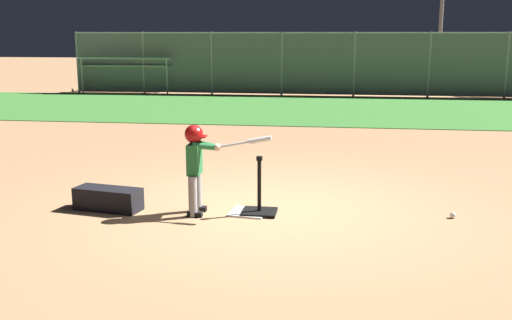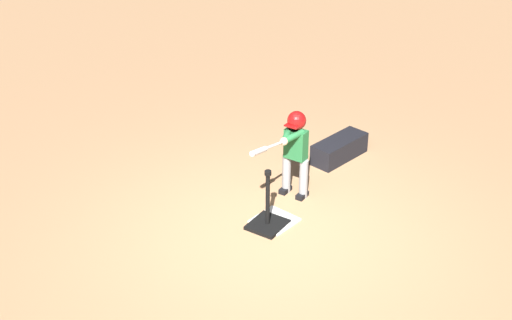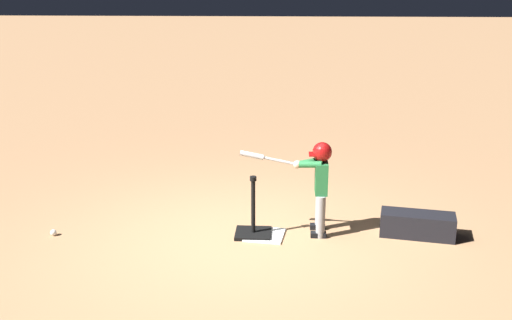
{
  "view_description": "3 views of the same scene",
  "coord_description": "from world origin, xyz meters",
  "px_view_note": "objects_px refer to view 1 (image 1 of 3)",
  "views": [
    {
      "loc": [
        0.78,
        -7.2,
        2.17
      ],
      "look_at": [
        -0.19,
        -0.25,
        0.68
      ],
      "focal_mm": 42.0,
      "sensor_mm": 36.0,
      "label": 1
    },
    {
      "loc": [
        5.54,
        3.41,
        4.52
      ],
      "look_at": [
        -0.16,
        -0.38,
        0.8
      ],
      "focal_mm": 50.0,
      "sensor_mm": 36.0,
      "label": 2
    },
    {
      "loc": [
        -0.55,
        6.21,
        2.85
      ],
      "look_at": [
        -0.18,
        -0.21,
        0.92
      ],
      "focal_mm": 42.0,
      "sensor_mm": 36.0,
      "label": 3
    }
  ],
  "objects_px": {
    "baseball": "(453,215)",
    "batting_tee": "(259,205)",
    "bleachers_left_center": "(315,77)",
    "equipment_bag": "(108,199)",
    "bleachers_right_center": "(134,74)",
    "batter_child": "(198,158)"
  },
  "relations": [
    {
      "from": "baseball",
      "to": "batting_tee",
      "type": "bearing_deg",
      "value": -176.41
    },
    {
      "from": "batting_tee",
      "to": "bleachers_left_center",
      "type": "xyz_separation_m",
      "value": [
        -0.02,
        16.42,
        0.4
      ]
    },
    {
      "from": "batting_tee",
      "to": "equipment_bag",
      "type": "xyz_separation_m",
      "value": [
        -1.9,
        -0.09,
        0.03
      ]
    },
    {
      "from": "batting_tee",
      "to": "bleachers_right_center",
      "type": "xyz_separation_m",
      "value": [
        -6.88,
        15.18,
        0.54
      ]
    },
    {
      "from": "batting_tee",
      "to": "baseball",
      "type": "height_order",
      "value": "batting_tee"
    },
    {
      "from": "bleachers_right_center",
      "to": "baseball",
      "type": "bearing_deg",
      "value": -58.53
    },
    {
      "from": "batter_child",
      "to": "equipment_bag",
      "type": "height_order",
      "value": "batter_child"
    },
    {
      "from": "baseball",
      "to": "equipment_bag",
      "type": "bearing_deg",
      "value": -176.84
    },
    {
      "from": "bleachers_right_center",
      "to": "batting_tee",
      "type": "bearing_deg",
      "value": -65.62
    },
    {
      "from": "batting_tee",
      "to": "bleachers_right_center",
      "type": "distance_m",
      "value": 16.67
    },
    {
      "from": "bleachers_left_center",
      "to": "equipment_bag",
      "type": "height_order",
      "value": "bleachers_left_center"
    },
    {
      "from": "bleachers_left_center",
      "to": "equipment_bag",
      "type": "distance_m",
      "value": 16.62
    },
    {
      "from": "batting_tee",
      "to": "bleachers_left_center",
      "type": "height_order",
      "value": "bleachers_left_center"
    },
    {
      "from": "baseball",
      "to": "bleachers_right_center",
      "type": "xyz_separation_m",
      "value": [
        -9.2,
        15.03,
        0.61
      ]
    },
    {
      "from": "batting_tee",
      "to": "equipment_bag",
      "type": "height_order",
      "value": "batting_tee"
    },
    {
      "from": "batter_child",
      "to": "bleachers_right_center",
      "type": "xyz_separation_m",
      "value": [
        -6.14,
        15.28,
        -0.05
      ]
    },
    {
      "from": "bleachers_left_center",
      "to": "equipment_bag",
      "type": "xyz_separation_m",
      "value": [
        -1.88,
        -16.51,
        -0.37
      ]
    },
    {
      "from": "batter_child",
      "to": "bleachers_right_center",
      "type": "relative_size",
      "value": 0.31
    },
    {
      "from": "baseball",
      "to": "bleachers_right_center",
      "type": "distance_m",
      "value": 17.63
    },
    {
      "from": "batter_child",
      "to": "bleachers_left_center",
      "type": "relative_size",
      "value": 0.3
    },
    {
      "from": "batter_child",
      "to": "bleachers_left_center",
      "type": "bearing_deg",
      "value": 87.53
    },
    {
      "from": "bleachers_right_center",
      "to": "bleachers_left_center",
      "type": "xyz_separation_m",
      "value": [
        6.85,
        1.25,
        -0.14
      ]
    }
  ]
}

